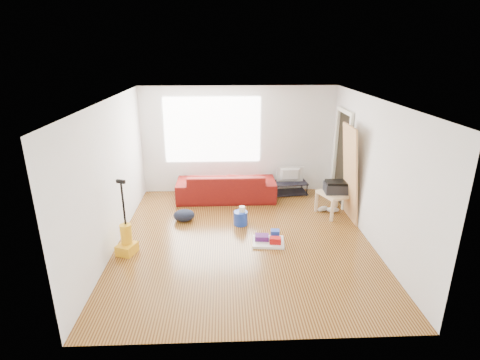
{
  "coord_description": "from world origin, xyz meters",
  "views": [
    {
      "loc": [
        -0.32,
        -6.05,
        3.3
      ],
      "look_at": [
        -0.04,
        0.6,
        0.94
      ],
      "focal_mm": 28.0,
      "sensor_mm": 36.0,
      "label": 1
    }
  ],
  "objects_px": {
    "sofa": "(226,199)",
    "cleaning_tray": "(269,240)",
    "bucket": "(241,224)",
    "side_table": "(335,196)",
    "tv_stand": "(290,187)",
    "backpack": "(184,221)",
    "vacuum": "(126,240)"
  },
  "relations": [
    {
      "from": "tv_stand",
      "to": "backpack",
      "type": "height_order",
      "value": "tv_stand"
    },
    {
      "from": "bucket",
      "to": "backpack",
      "type": "relative_size",
      "value": 0.64
    },
    {
      "from": "bucket",
      "to": "backpack",
      "type": "height_order",
      "value": "bucket"
    },
    {
      "from": "cleaning_tray",
      "to": "sofa",
      "type": "bearing_deg",
      "value": 109.73
    },
    {
      "from": "side_table",
      "to": "tv_stand",
      "type": "bearing_deg",
      "value": 121.99
    },
    {
      "from": "tv_stand",
      "to": "bucket",
      "type": "relative_size",
      "value": 3.02
    },
    {
      "from": "side_table",
      "to": "bucket",
      "type": "height_order",
      "value": "side_table"
    },
    {
      "from": "sofa",
      "to": "tv_stand",
      "type": "height_order",
      "value": "sofa"
    },
    {
      "from": "bucket",
      "to": "sofa",
      "type": "bearing_deg",
      "value": 101.56
    },
    {
      "from": "tv_stand",
      "to": "vacuum",
      "type": "distance_m",
      "value": 4.13
    },
    {
      "from": "side_table",
      "to": "bucket",
      "type": "xyz_separation_m",
      "value": [
        -1.98,
        -0.42,
        -0.4
      ]
    },
    {
      "from": "sofa",
      "to": "tv_stand",
      "type": "relative_size",
      "value": 2.7
    },
    {
      "from": "tv_stand",
      "to": "backpack",
      "type": "distance_m",
      "value": 2.75
    },
    {
      "from": "backpack",
      "to": "cleaning_tray",
      "type": "bearing_deg",
      "value": -35.39
    },
    {
      "from": "tv_stand",
      "to": "bucket",
      "type": "height_order",
      "value": "tv_stand"
    },
    {
      "from": "backpack",
      "to": "bucket",
      "type": "bearing_deg",
      "value": -15.09
    },
    {
      "from": "sofa",
      "to": "backpack",
      "type": "height_order",
      "value": "sofa"
    },
    {
      "from": "tv_stand",
      "to": "backpack",
      "type": "bearing_deg",
      "value": -155.94
    },
    {
      "from": "tv_stand",
      "to": "sofa",
      "type": "bearing_deg",
      "value": -176.08
    },
    {
      "from": "side_table",
      "to": "bucket",
      "type": "bearing_deg",
      "value": -167.99
    },
    {
      "from": "cleaning_tray",
      "to": "tv_stand",
      "type": "bearing_deg",
      "value": 72.01
    },
    {
      "from": "cleaning_tray",
      "to": "side_table",
      "type": "bearing_deg",
      "value": 38.06
    },
    {
      "from": "side_table",
      "to": "vacuum",
      "type": "bearing_deg",
      "value": -160.28
    },
    {
      "from": "backpack",
      "to": "vacuum",
      "type": "distance_m",
      "value": 1.5
    },
    {
      "from": "vacuum",
      "to": "bucket",
      "type": "bearing_deg",
      "value": 47.44
    },
    {
      "from": "sofa",
      "to": "side_table",
      "type": "bearing_deg",
      "value": 157.98
    },
    {
      "from": "side_table",
      "to": "bucket",
      "type": "distance_m",
      "value": 2.06
    },
    {
      "from": "bucket",
      "to": "vacuum",
      "type": "bearing_deg",
      "value": -153.21
    },
    {
      "from": "sofa",
      "to": "cleaning_tray",
      "type": "xyz_separation_m",
      "value": [
        0.75,
        -2.09,
        0.06
      ]
    },
    {
      "from": "sofa",
      "to": "cleaning_tray",
      "type": "distance_m",
      "value": 2.22
    },
    {
      "from": "cleaning_tray",
      "to": "backpack",
      "type": "height_order",
      "value": "cleaning_tray"
    },
    {
      "from": "bucket",
      "to": "cleaning_tray",
      "type": "distance_m",
      "value": 0.9
    }
  ]
}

